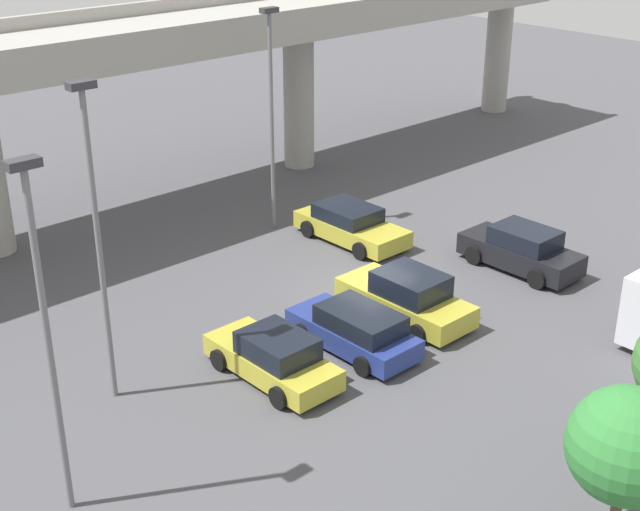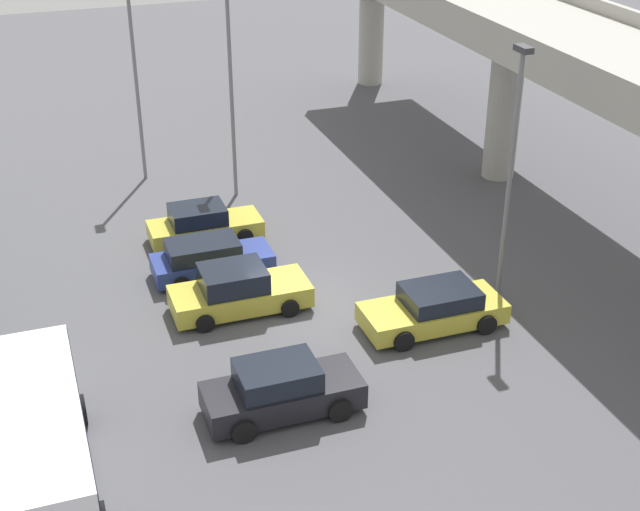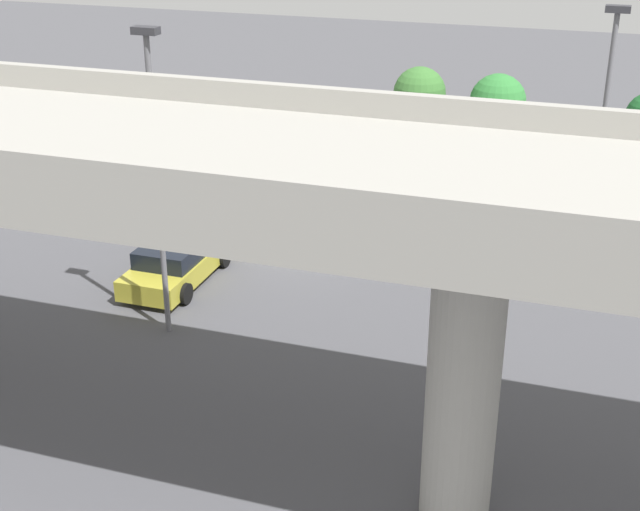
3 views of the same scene
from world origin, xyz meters
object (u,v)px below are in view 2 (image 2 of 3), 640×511
at_px(parked_car_0, 203,225).
at_px(lamp_post_near_aisle, 512,157).
at_px(parked_car_2, 238,291).
at_px(parked_car_3, 434,308).
at_px(lamp_post_mid_lot, 135,73).
at_px(parked_car_1, 210,259).
at_px(lamp_post_by_overpass, 231,80).
at_px(parked_car_4, 281,390).
at_px(shuttle_bus, 35,439).

distance_m(parked_car_0, lamp_post_near_aisle, 12.49).
height_order(parked_car_2, lamp_post_near_aisle, lamp_post_near_aisle).
xyz_separation_m(parked_car_3, lamp_post_mid_lot, (-15.92, -6.92, 4.28)).
bearing_deg(parked_car_1, lamp_post_by_overpass, 67.99).
relative_size(parked_car_0, parked_car_4, 0.97).
distance_m(parked_car_3, shuttle_bus, 13.36).
bearing_deg(shuttle_bus, lamp_post_near_aisle, 107.04).
relative_size(parked_car_4, shuttle_bus, 0.63).
distance_m(parked_car_1, lamp_post_mid_lot, 10.93).
xyz_separation_m(shuttle_bus, lamp_post_mid_lot, (-19.52, 5.92, 3.48)).
bearing_deg(lamp_post_mid_lot, parked_car_4, 2.36).
xyz_separation_m(parked_car_3, shuttle_bus, (3.60, -12.84, 0.80)).
distance_m(parked_car_4, lamp_post_near_aisle, 11.05).
relative_size(parked_car_4, lamp_post_near_aisle, 0.51).
bearing_deg(parked_car_0, shuttle_bus, -119.59).
bearing_deg(shuttle_bus, lamp_post_mid_lot, 163.14).
height_order(parked_car_1, lamp_post_near_aisle, lamp_post_near_aisle).
xyz_separation_m(lamp_post_mid_lot, lamp_post_by_overpass, (3.22, 3.45, 0.23)).
distance_m(parked_car_1, lamp_post_by_overpass, 8.62).
bearing_deg(parked_car_1, parked_car_4, -89.54).
distance_m(parked_car_0, shuttle_bus, 14.27).
distance_m(parked_car_0, lamp_post_mid_lot, 8.39).
relative_size(shuttle_bus, lamp_post_mid_lot, 0.85).
bearing_deg(parked_car_0, lamp_post_near_aisle, -39.84).
xyz_separation_m(lamp_post_near_aisle, lamp_post_by_overpass, (-11.39, -6.64, 0.08)).
xyz_separation_m(parked_car_4, shuttle_bus, (0.85, -6.69, 0.71)).
xyz_separation_m(parked_car_0, parked_car_2, (5.63, -0.05, 0.05)).
bearing_deg(parked_car_0, lamp_post_by_overpass, 59.15).
distance_m(parked_car_0, parked_car_2, 5.63).
xyz_separation_m(parked_car_2, shuttle_bus, (6.76, -6.98, 0.74)).
xyz_separation_m(parked_car_0, lamp_post_near_aisle, (7.48, 8.97, 4.42)).
distance_m(lamp_post_near_aisle, lamp_post_by_overpass, 13.19).
relative_size(parked_car_0, parked_car_1, 1.01).
distance_m(parked_car_1, shuttle_bus, 11.60).
distance_m(lamp_post_near_aisle, lamp_post_mid_lot, 17.76).
bearing_deg(lamp_post_by_overpass, lamp_post_near_aisle, 30.21).
bearing_deg(parked_car_3, parked_car_1, -43.44).
distance_m(parked_car_3, lamp_post_mid_lot, 17.88).
bearing_deg(parked_car_0, parked_car_2, -90.55).
height_order(parked_car_2, lamp_post_by_overpass, lamp_post_by_overpass).
xyz_separation_m(lamp_post_near_aisle, lamp_post_mid_lot, (-14.61, -10.09, -0.15)).
xyz_separation_m(parked_car_4, lamp_post_mid_lot, (-18.67, -0.77, 4.19)).
height_order(lamp_post_mid_lot, lamp_post_by_overpass, lamp_post_by_overpass).
distance_m(parked_car_2, lamp_post_near_aisle, 10.20).
distance_m(parked_car_1, parked_car_3, 8.57).
distance_m(shuttle_bus, lamp_post_by_overpass, 19.16).
bearing_deg(parked_car_2, lamp_post_by_overpass, 75.93).
bearing_deg(lamp_post_near_aisle, shuttle_bus, -72.96).
bearing_deg(lamp_post_mid_lot, lamp_post_near_aisle, 34.62).
bearing_deg(parked_car_1, parked_car_0, 81.81).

